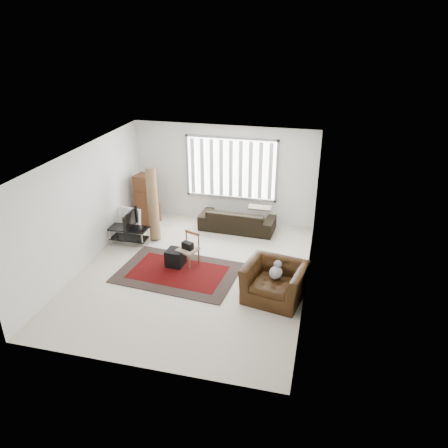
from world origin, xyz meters
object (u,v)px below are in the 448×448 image
(sofa, at_px, (237,217))
(moving_boxes, at_px, (146,201))
(armchair, at_px, (275,279))
(side_chair, at_px, (188,248))
(tv_stand, at_px, (129,232))

(sofa, bearing_deg, moving_boxes, 5.85)
(moving_boxes, bearing_deg, armchair, -35.42)
(moving_boxes, relative_size, armchair, 1.02)
(sofa, height_order, armchair, armchair)
(sofa, bearing_deg, side_chair, 73.86)
(tv_stand, xyz_separation_m, sofa, (2.44, 1.51, 0.04))
(moving_boxes, xyz_separation_m, sofa, (2.53, 0.15, -0.26))
(moving_boxes, distance_m, side_chair, 2.67)
(tv_stand, distance_m, side_chair, 1.83)
(side_chair, height_order, armchair, armchair)
(moving_boxes, relative_size, side_chair, 1.79)
(tv_stand, xyz_separation_m, side_chair, (1.74, -0.56, 0.09))
(armchair, bearing_deg, side_chair, 168.27)
(moving_boxes, distance_m, armchair, 4.85)
(sofa, bearing_deg, tv_stand, 34.20)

